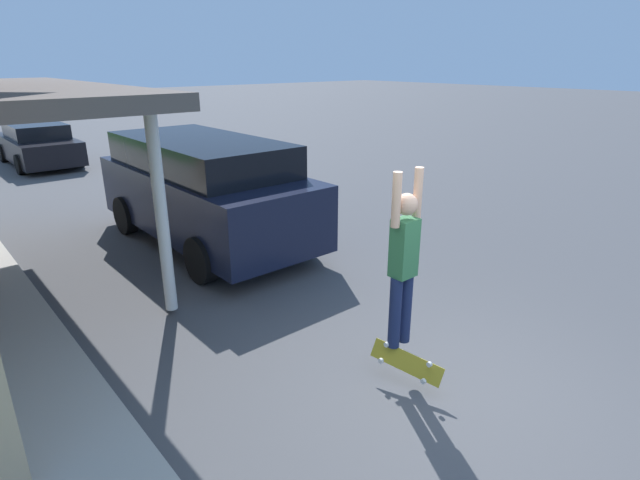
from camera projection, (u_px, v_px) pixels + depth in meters
name	position (u px, v px, depth m)	size (l,w,h in m)	color
ground_plane	(450.00, 394.00, 5.24)	(120.00, 120.00, 0.00)	#49494C
suv_parked	(204.00, 188.00, 9.27)	(2.20, 5.05, 1.97)	black
car_down_street	(38.00, 145.00, 16.47)	(1.91, 4.34, 1.36)	black
skateboarder	(403.00, 259.00, 5.09)	(0.41, 0.22, 1.91)	#192347
skateboard	(406.00, 362.00, 5.27)	(0.32, 0.78, 0.31)	#A89323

